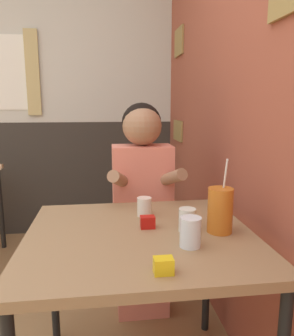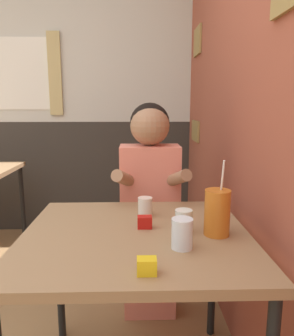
# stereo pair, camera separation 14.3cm
# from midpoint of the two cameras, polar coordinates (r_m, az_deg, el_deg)

# --- Properties ---
(brick_wall_right) EXTENTS (0.08, 4.41, 2.70)m
(brick_wall_right) POSITION_cam_midpoint_polar(r_m,az_deg,el_deg) (2.12, 9.69, 13.20)
(brick_wall_right) COLOR #9E4C38
(brick_wall_right) RESTS_ON ground_plane
(back_wall) EXTENTS (5.77, 0.09, 2.70)m
(back_wall) POSITION_cam_midpoint_polar(r_m,az_deg,el_deg) (3.36, -21.97, 11.80)
(back_wall) COLOR silver
(back_wall) RESTS_ON ground_plane
(main_table) EXTENTS (0.91, 0.84, 0.76)m
(main_table) POSITION_cam_midpoint_polar(r_m,az_deg,el_deg) (1.36, -4.30, -14.08)
(main_table) COLOR #93704C
(main_table) RESTS_ON ground_plane
(person_seated) EXTENTS (0.42, 0.42, 1.27)m
(person_seated) POSITION_cam_midpoint_polar(r_m,az_deg,el_deg) (1.93, -2.97, -6.34)
(person_seated) COLOR #EA7F6B
(person_seated) RESTS_ON ground_plane
(cocktail_pitcher) EXTENTS (0.10, 0.10, 0.30)m
(cocktail_pitcher) POSITION_cam_midpoint_polar(r_m,az_deg,el_deg) (1.33, 9.61, -7.29)
(cocktail_pitcher) COLOR #C6661E
(cocktail_pitcher) RESTS_ON main_table
(glass_near_pitcher) EXTENTS (0.08, 0.08, 0.11)m
(glass_near_pitcher) POSITION_cam_midpoint_polar(r_m,az_deg,el_deg) (1.20, 4.13, -11.12)
(glass_near_pitcher) COLOR silver
(glass_near_pitcher) RESTS_ON main_table
(glass_center) EXTENTS (0.07, 0.07, 0.09)m
(glass_center) POSITION_cam_midpoint_polar(r_m,az_deg,el_deg) (1.34, 3.96, -9.07)
(glass_center) COLOR silver
(glass_center) RESTS_ON main_table
(glass_far_side) EXTENTS (0.07, 0.07, 0.09)m
(glass_far_side) POSITION_cam_midpoint_polar(r_m,az_deg,el_deg) (1.51, -3.19, -6.79)
(glass_far_side) COLOR silver
(glass_far_side) RESTS_ON main_table
(condiment_ketchup) EXTENTS (0.06, 0.04, 0.05)m
(condiment_ketchup) POSITION_cam_midpoint_polar(r_m,az_deg,el_deg) (1.38, -2.92, -9.44)
(condiment_ketchup) COLOR #B7140F
(condiment_ketchup) RESTS_ON main_table
(condiment_mustard) EXTENTS (0.06, 0.04, 0.05)m
(condiment_mustard) POSITION_cam_midpoint_polar(r_m,az_deg,el_deg) (1.03, -1.27, -16.75)
(condiment_mustard) COLOR yellow
(condiment_mustard) RESTS_ON main_table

